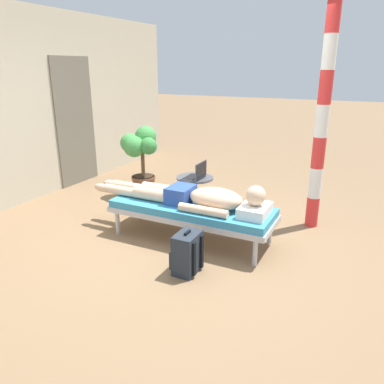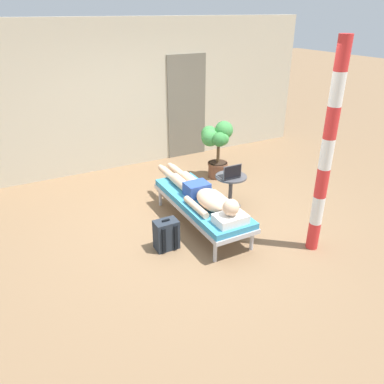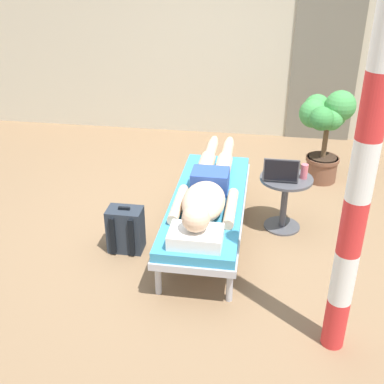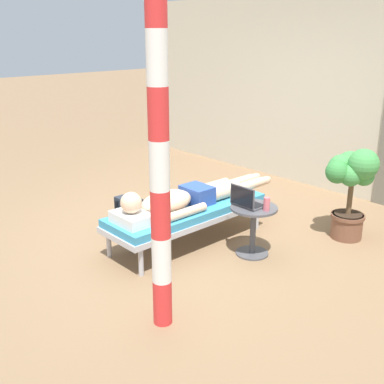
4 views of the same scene
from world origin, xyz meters
TOP-DOWN VIEW (x-y plane):
  - ground_plane at (0.00, 0.00)m, footprint 40.00×40.00m
  - house_wall_back at (0.15, 2.75)m, footprint 7.60×0.20m
  - house_door_panel at (1.31, 2.64)m, footprint 0.84×0.03m
  - lounge_chair at (0.15, -0.06)m, footprint 0.65×1.88m
  - person_reclining at (0.15, -0.11)m, footprint 0.53×2.17m
  - side_table at (0.83, 0.23)m, footprint 0.48×0.48m
  - laptop at (0.77, 0.18)m, footprint 0.31×0.24m
  - drink_glass at (0.98, 0.24)m, footprint 0.06×0.06m
  - backpack at (-0.53, -0.35)m, footprint 0.30×0.26m
  - potted_plant at (1.25, 1.33)m, footprint 0.58×0.57m
  - porch_post at (1.16, -1.23)m, footprint 0.15×0.15m

SIDE VIEW (x-z plane):
  - ground_plane at x=0.00m, z-range 0.00..0.00m
  - backpack at x=-0.53m, z-range -0.02..0.41m
  - lounge_chair at x=0.15m, z-range 0.14..0.56m
  - side_table at x=0.83m, z-range 0.09..0.62m
  - person_reclining at x=0.15m, z-range 0.36..0.68m
  - laptop at x=0.77m, z-range 0.47..0.69m
  - drink_glass at x=0.98m, z-range 0.52..0.66m
  - potted_plant at x=1.25m, z-range 0.13..1.17m
  - house_door_panel at x=1.31m, z-range 0.00..2.04m
  - porch_post at x=1.16m, z-range 0.00..2.59m
  - house_wall_back at x=0.15m, z-range 0.00..2.70m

